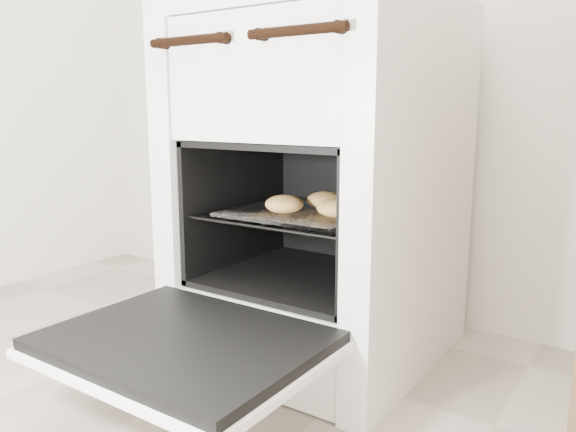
% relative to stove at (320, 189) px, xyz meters
% --- Properties ---
extents(stove, '(0.62, 0.69, 0.95)m').
position_rel_stove_xyz_m(stove, '(0.00, 0.00, 0.00)').
color(stove, white).
rests_on(stove, ground).
extents(oven_door, '(0.56, 0.43, 0.04)m').
position_rel_stove_xyz_m(oven_door, '(0.00, -0.52, -0.26)').
color(oven_door, black).
rests_on(oven_door, stove).
extents(oven_rack, '(0.45, 0.43, 0.01)m').
position_rel_stove_xyz_m(oven_rack, '(0.00, -0.07, -0.06)').
color(oven_rack, black).
rests_on(oven_rack, stove).
extents(foil_sheet, '(0.35, 0.31, 0.01)m').
position_rel_stove_xyz_m(foil_sheet, '(0.00, -0.09, -0.05)').
color(foil_sheet, white).
rests_on(foil_sheet, oven_rack).
extents(baked_rolls, '(0.24, 0.22, 0.05)m').
position_rel_stove_xyz_m(baked_rolls, '(0.05, -0.09, -0.02)').
color(baked_rolls, '#E4B05B').
rests_on(baked_rolls, foil_sheet).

